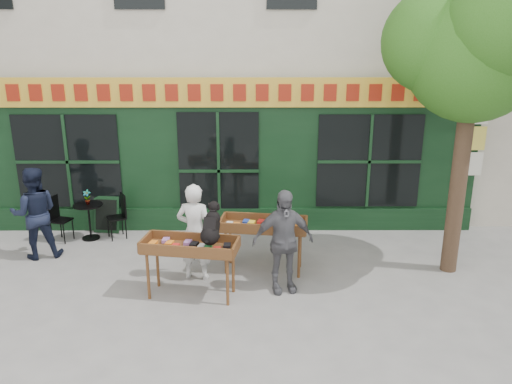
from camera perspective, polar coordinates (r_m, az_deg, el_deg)
ground at (r=8.98m, az=-5.11°, el=-9.68°), size 80.00×80.00×0.00m
building at (r=14.03m, az=-3.52°, el=20.83°), size 14.00×7.26×10.00m
street_tree at (r=9.09m, az=23.99°, el=16.14°), size 3.05×2.90×5.60m
book_cart_center at (r=8.08m, az=-7.53°, el=-6.47°), size 1.58×0.85×0.99m
dog at (r=7.82m, az=-5.16°, el=-3.50°), size 0.43×0.65×0.60m
woman at (r=8.66m, az=-7.01°, el=-4.55°), size 0.68×0.51×1.72m
book_cart_right at (r=8.89m, az=0.88°, el=-4.11°), size 1.57×0.82×0.99m
man_right at (r=8.18m, az=3.09°, el=-5.64°), size 1.09×0.64×1.75m
bistro_table at (r=10.96m, az=-18.56°, el=-2.44°), size 0.60×0.60×0.76m
bistro_chair_left at (r=11.10m, az=-21.80°, el=-2.45°), size 0.45×0.45×0.95m
bistro_chair_right at (r=10.86m, az=-15.27°, el=-2.25°), size 0.49×0.49×0.95m
potted_plant at (r=10.84m, az=-18.75°, el=-0.57°), size 0.17×0.11×0.31m
man_left at (r=10.31m, az=-23.96°, el=-2.23°), size 1.03×0.91×1.78m
chalkboard at (r=11.28m, az=-16.73°, el=-2.50°), size 0.58×0.26×0.79m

